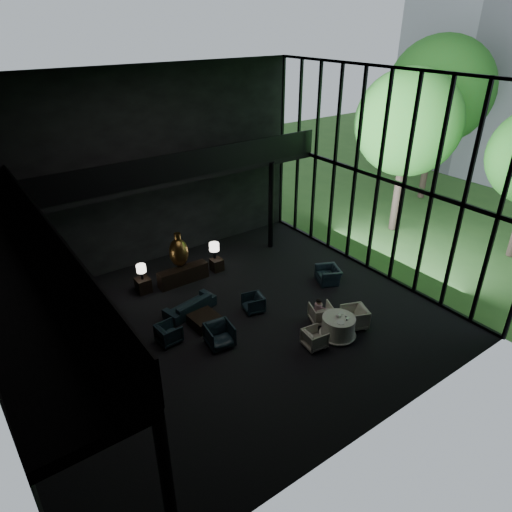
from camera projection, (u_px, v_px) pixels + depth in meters
floor at (231, 324)px, 15.92m from camera, size 14.00×12.00×0.02m
ceiling at (223, 80)px, 12.17m from camera, size 14.00×12.00×0.02m
wall_back at (147, 171)px, 18.35m from camera, size 14.00×0.04×8.00m
wall_front at (378, 308)px, 9.74m from camera, size 14.00×0.04×8.00m
curtain_wall at (379, 177)px, 17.63m from camera, size 0.20×12.00×8.00m
mezzanine_left at (16, 276)px, 10.95m from camera, size 2.00×12.00×0.25m
mezzanine_back at (181, 172)px, 18.15m from camera, size 12.00×2.00×0.25m
railing_left at (55, 243)px, 11.19m from camera, size 0.06×12.00×1.00m
railing_back at (192, 164)px, 17.15m from camera, size 12.00×0.06×1.00m
column_sw at (167, 482)px, 8.31m from camera, size 0.24×0.24×4.00m
column_nw at (28, 251)px, 16.49m from camera, size 0.24×0.24×4.00m
column_ne at (271, 206)px, 20.33m from camera, size 0.24×0.24×4.00m
tree_near at (408, 123)px, 20.58m from camera, size 4.80×4.80×7.65m
tree_far at (439, 91)px, 24.24m from camera, size 5.60×5.60×8.80m
console at (183, 275)px, 18.26m from camera, size 2.08×0.47×0.66m
bronze_urn at (179, 252)px, 17.99m from camera, size 0.76×0.76×1.42m
side_table_left at (143, 285)px, 17.64m from camera, size 0.53×0.53×0.58m
table_lamp_left at (141, 269)px, 17.29m from camera, size 0.36×0.36×0.61m
side_table_right at (217, 265)px, 19.16m from camera, size 0.47×0.47×0.52m
table_lamp_right at (214, 247)px, 18.92m from camera, size 0.41×0.41×0.69m
sofa at (190, 303)px, 16.41m from camera, size 1.89×0.88×0.71m
lounge_armchair_west at (169, 333)px, 14.90m from camera, size 0.69×0.72×0.70m
lounge_armchair_east at (253, 303)px, 16.48m from camera, size 0.72×0.76×0.66m
lounge_armchair_south at (220, 333)px, 14.69m from camera, size 1.02×0.97×0.94m
window_armchair at (328, 273)px, 18.26m from camera, size 0.86×1.02×0.76m
coffee_table at (205, 320)px, 15.75m from camera, size 0.98×0.98×0.41m
dining_table at (338, 328)px, 15.16m from camera, size 1.24×1.24×0.75m
dining_chair_north at (321, 313)px, 15.88m from camera, size 0.89×0.87×0.72m
dining_chair_east at (354, 316)px, 15.61m from camera, size 1.03×1.06×0.85m
dining_chair_west at (315, 338)px, 14.69m from camera, size 0.65×0.68×0.63m
child at (318, 306)px, 15.58m from camera, size 0.27×0.27×0.57m
plate_a at (341, 322)px, 14.72m from camera, size 0.31×0.31×0.02m
plate_b at (341, 313)px, 15.19m from camera, size 0.24×0.24×0.01m
saucer at (348, 318)px, 14.95m from camera, size 0.22×0.22×0.01m
coffee_cup at (346, 316)px, 15.00m from camera, size 0.08×0.08×0.06m
cereal_bowl at (338, 316)px, 15.00m from camera, size 0.18×0.18×0.09m
cream_pot at (347, 319)px, 14.82m from camera, size 0.08×0.08×0.07m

